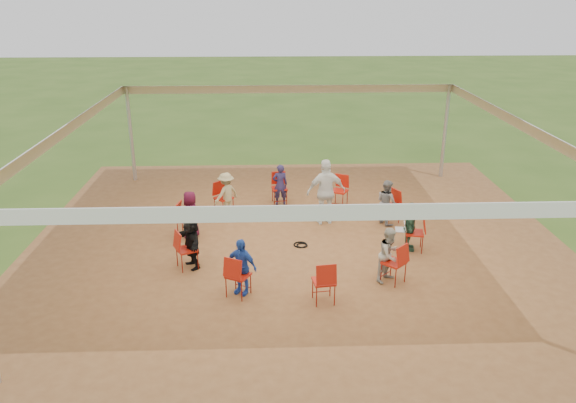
{
  "coord_description": "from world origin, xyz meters",
  "views": [
    {
      "loc": [
        -0.68,
        -12.41,
        5.83
      ],
      "look_at": [
        -0.22,
        0.3,
        0.98
      ],
      "focal_mm": 35.0,
      "sensor_mm": 36.0,
      "label": 1
    }
  ],
  "objects_px": {
    "person_seated_0": "(410,227)",
    "chair_1": "(390,207)",
    "chair_9": "(394,263)",
    "chair_5": "(187,220)",
    "person_seated_3": "(226,194)",
    "chair_7": "(238,276)",
    "person_seated_5": "(192,242)",
    "standing_person": "(326,192)",
    "laptop": "(403,227)",
    "chair_6": "(187,250)",
    "person_seated_2": "(280,185)",
    "person_seated_7": "(390,255)",
    "person_seated_6": "(241,266)",
    "chair_2": "(339,191)",
    "chair_8": "(324,282)",
    "chair_0": "(415,233)",
    "chair_4": "(224,198)",
    "chair_3": "(279,188)",
    "cable_coil": "(301,245)",
    "person_seated_4": "(191,214)",
    "person_seated_1": "(387,202)"
  },
  "relations": [
    {
      "from": "chair_7",
      "to": "person_seated_3",
      "type": "distance_m",
      "value": 4.39
    },
    {
      "from": "person_seated_2",
      "to": "person_seated_0",
      "type": "bearing_deg",
      "value": 126.0
    },
    {
      "from": "chair_1",
      "to": "chair_9",
      "type": "distance_m",
      "value": 3.26
    },
    {
      "from": "person_seated_3",
      "to": "person_seated_7",
      "type": "relative_size",
      "value": 1.0
    },
    {
      "from": "chair_9",
      "to": "person_seated_7",
      "type": "relative_size",
      "value": 0.75
    },
    {
      "from": "chair_0",
      "to": "chair_7",
      "type": "bearing_deg",
      "value": 126.0
    },
    {
      "from": "person_seated_6",
      "to": "standing_person",
      "type": "xyz_separation_m",
      "value": [
        2.07,
        3.57,
        0.27
      ]
    },
    {
      "from": "chair_7",
      "to": "person_seated_3",
      "type": "relative_size",
      "value": 0.75
    },
    {
      "from": "person_seated_1",
      "to": "person_seated_4",
      "type": "xyz_separation_m",
      "value": [
        -5.0,
        -0.68,
        0.0
      ]
    },
    {
      "from": "chair_1",
      "to": "standing_person",
      "type": "xyz_separation_m",
      "value": [
        -1.69,
        0.03,
        0.43
      ]
    },
    {
      "from": "chair_7",
      "to": "person_seated_2",
      "type": "xyz_separation_m",
      "value": [
        0.96,
        5.07,
        0.15
      ]
    },
    {
      "from": "chair_2",
      "to": "chair_8",
      "type": "xyz_separation_m",
      "value": [
        -0.94,
        -5.19,
        0.0
      ]
    },
    {
      "from": "chair_4",
      "to": "standing_person",
      "type": "height_order",
      "value": "standing_person"
    },
    {
      "from": "person_seated_1",
      "to": "cable_coil",
      "type": "xyz_separation_m",
      "value": [
        -2.31,
        -1.3,
        -0.58
      ]
    },
    {
      "from": "laptop",
      "to": "chair_5",
      "type": "bearing_deg",
      "value": 90.0
    },
    {
      "from": "chair_8",
      "to": "person_seated_5",
      "type": "bearing_deg",
      "value": 142.26
    },
    {
      "from": "chair_0",
      "to": "person_seated_0",
      "type": "xyz_separation_m",
      "value": [
        -0.12,
        0.02,
        0.15
      ]
    },
    {
      "from": "person_seated_0",
      "to": "person_seated_2",
      "type": "distance_m",
      "value": 4.29
    },
    {
      "from": "chair_1",
      "to": "chair_6",
      "type": "height_order",
      "value": "same"
    },
    {
      "from": "chair_9",
      "to": "person_seated_7",
      "type": "xyz_separation_m",
      "value": [
        -0.08,
        0.09,
        0.15
      ]
    },
    {
      "from": "person_seated_0",
      "to": "chair_1",
      "type": "bearing_deg",
      "value": 14.11
    },
    {
      "from": "person_seated_6",
      "to": "person_seated_3",
      "type": "bearing_deg",
      "value": 126.0
    },
    {
      "from": "person_seated_3",
      "to": "chair_7",
      "type": "bearing_deg",
      "value": 53.08
    },
    {
      "from": "person_seated_3",
      "to": "standing_person",
      "type": "bearing_deg",
      "value": 121.76
    },
    {
      "from": "chair_3",
      "to": "person_seated_5",
      "type": "relative_size",
      "value": 0.75
    },
    {
      "from": "chair_8",
      "to": "person_seated_3",
      "type": "bearing_deg",
      "value": 107.59
    },
    {
      "from": "chair_2",
      "to": "chair_6",
      "type": "xyz_separation_m",
      "value": [
        -3.81,
        -3.65,
        0.0
      ]
    },
    {
      "from": "person_seated_3",
      "to": "cable_coil",
      "type": "xyz_separation_m",
      "value": [
        1.92,
        -2.07,
        -0.58
      ]
    },
    {
      "from": "chair_2",
      "to": "person_seated_6",
      "type": "height_order",
      "value": "person_seated_6"
    },
    {
      "from": "chair_6",
      "to": "person_seated_0",
      "type": "height_order",
      "value": "person_seated_0"
    },
    {
      "from": "person_seated_4",
      "to": "chair_8",
      "type": "bearing_deg",
      "value": 53.08
    },
    {
      "from": "person_seated_1",
      "to": "person_seated_3",
      "type": "relative_size",
      "value": 1.0
    },
    {
      "from": "chair_0",
      "to": "chair_9",
      "type": "relative_size",
      "value": 1.0
    },
    {
      "from": "person_seated_1",
      "to": "person_seated_7",
      "type": "height_order",
      "value": "same"
    },
    {
      "from": "chair_0",
      "to": "laptop",
      "type": "bearing_deg",
      "value": 90.0
    },
    {
      "from": "laptop",
      "to": "chair_3",
      "type": "bearing_deg",
      "value": 51.78
    },
    {
      "from": "chair_2",
      "to": "chair_7",
      "type": "height_order",
      "value": "same"
    },
    {
      "from": "person_seated_2",
      "to": "person_seated_7",
      "type": "bearing_deg",
      "value": 108.0
    },
    {
      "from": "chair_5",
      "to": "standing_person",
      "type": "relative_size",
      "value": 0.52
    },
    {
      "from": "chair_2",
      "to": "person_seated_5",
      "type": "bearing_deg",
      "value": 72.41
    },
    {
      "from": "chair_6",
      "to": "person_seated_7",
      "type": "height_order",
      "value": "person_seated_7"
    },
    {
      "from": "chair_5",
      "to": "person_seated_3",
      "type": "relative_size",
      "value": 0.75
    },
    {
      "from": "chair_4",
      "to": "chair_1",
      "type": "bearing_deg",
      "value": 126.0
    },
    {
      "from": "chair_6",
      "to": "person_seated_4",
      "type": "bearing_deg",
      "value": 158.11
    },
    {
      "from": "person_seated_0",
      "to": "standing_person",
      "type": "xyz_separation_m",
      "value": [
        -1.8,
        1.71,
        0.27
      ]
    },
    {
      "from": "chair_7",
      "to": "person_seated_5",
      "type": "relative_size",
      "value": 0.75
    },
    {
      "from": "person_seated_0",
      "to": "laptop",
      "type": "xyz_separation_m",
      "value": [
        -0.16,
        0.03,
        -0.03
      ]
    },
    {
      "from": "person_seated_1",
      "to": "chair_2",
      "type": "bearing_deg",
      "value": 14.11
    },
    {
      "from": "chair_0",
      "to": "person_seated_3",
      "type": "relative_size",
      "value": 0.75
    },
    {
      "from": "chair_5",
      "to": "person_seated_0",
      "type": "bearing_deg",
      "value": 90.0
    }
  ]
}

